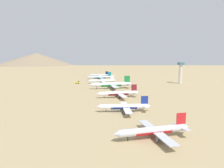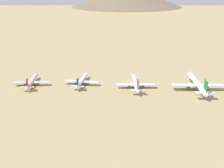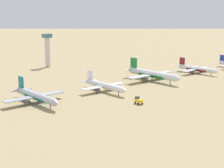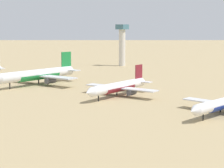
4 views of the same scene
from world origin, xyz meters
name	(u,v)px [view 4 (image 4 of 4)]	position (x,y,z in m)	size (l,w,h in m)	color
ground_plane	(35,86)	(0.00, 0.00, 0.00)	(1800.00, 1800.00, 0.00)	tan
parked_jet_3	(39,75)	(-3.21, -0.57, 5.07)	(52.79, 42.80, 15.24)	silver
parked_jet_4	(119,87)	(-1.34, 50.28, 3.92)	(40.83, 33.15, 11.78)	white
parked_jet_5	(224,103)	(4.38, 96.86, 3.59)	(37.45, 30.51, 10.80)	white
control_tower	(122,43)	(-108.62, -29.11, 17.02)	(7.20, 7.20, 30.57)	beige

